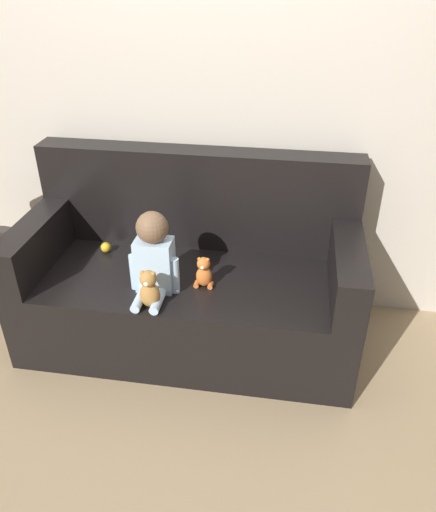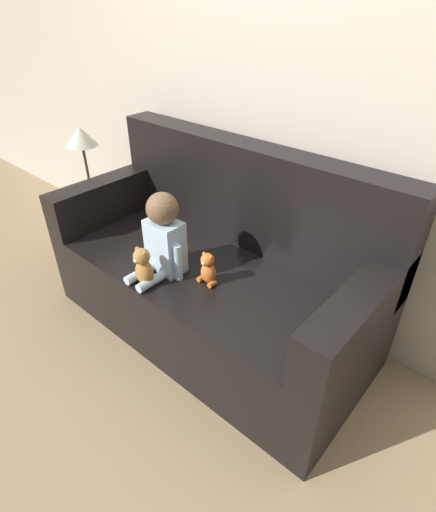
{
  "view_description": "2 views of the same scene",
  "coord_description": "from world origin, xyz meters",
  "px_view_note": "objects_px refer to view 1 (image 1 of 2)",
  "views": [
    {
      "loc": [
        0.54,
        -2.31,
        2.01
      ],
      "look_at": [
        0.19,
        -0.09,
        0.65
      ],
      "focal_mm": 35.0,
      "sensor_mm": 36.0,
      "label": 1
    },
    {
      "loc": [
        1.25,
        -1.33,
        1.74
      ],
      "look_at": [
        0.14,
        -0.08,
        0.63
      ],
      "focal_mm": 28.0,
      "sensor_mm": 36.0,
      "label": 2
    }
  ],
  "objects_px": {
    "couch": "(191,281)",
    "toy_ball": "(106,247)",
    "teddy_bear_brown": "(149,289)",
    "plush_toy_side": "(204,273)",
    "person_baby": "(154,255)"
  },
  "relations": [
    {
      "from": "couch",
      "to": "plush_toy_side",
      "type": "relative_size",
      "value": 10.6
    },
    {
      "from": "teddy_bear_brown",
      "to": "plush_toy_side",
      "type": "bearing_deg",
      "value": 43.76
    },
    {
      "from": "plush_toy_side",
      "to": "toy_ball",
      "type": "distance_m",
      "value": 0.7
    },
    {
      "from": "couch",
      "to": "toy_ball",
      "type": "relative_size",
      "value": 30.34
    },
    {
      "from": "teddy_bear_brown",
      "to": "person_baby",
      "type": "bearing_deg",
      "value": 95.02
    },
    {
      "from": "toy_ball",
      "to": "person_baby",
      "type": "bearing_deg",
      "value": -39.45
    },
    {
      "from": "couch",
      "to": "person_baby",
      "type": "xyz_separation_m",
      "value": [
        -0.13,
        -0.26,
        0.32
      ]
    },
    {
      "from": "couch",
      "to": "plush_toy_side",
      "type": "distance_m",
      "value": 0.29
    },
    {
      "from": "teddy_bear_brown",
      "to": "toy_ball",
      "type": "bearing_deg",
      "value": 130.43
    },
    {
      "from": "couch",
      "to": "teddy_bear_brown",
      "type": "relative_size",
      "value": 8.73
    },
    {
      "from": "couch",
      "to": "toy_ball",
      "type": "bearing_deg",
      "value": 172.75
    },
    {
      "from": "teddy_bear_brown",
      "to": "toy_ball",
      "type": "height_order",
      "value": "teddy_bear_brown"
    },
    {
      "from": "teddy_bear_brown",
      "to": "plush_toy_side",
      "type": "distance_m",
      "value": 0.33
    },
    {
      "from": "couch",
      "to": "person_baby",
      "type": "relative_size",
      "value": 4.19
    },
    {
      "from": "plush_toy_side",
      "to": "teddy_bear_brown",
      "type": "bearing_deg",
      "value": -136.24
    }
  ]
}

